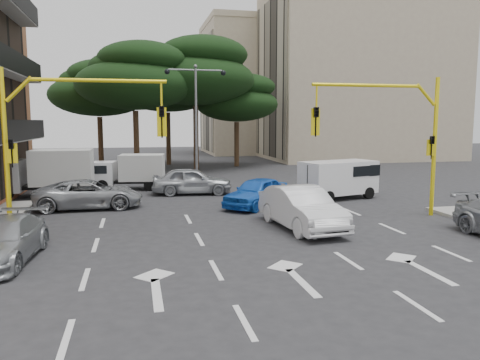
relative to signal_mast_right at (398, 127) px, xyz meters
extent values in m
plane|color=#28282B|center=(-6.80, -1.99, -3.88)|extent=(120.00, 120.00, 0.00)
cube|color=gray|center=(-6.80, 14.01, -3.81)|extent=(1.40, 6.00, 0.15)
cube|color=tan|center=(13.20, 30.01, 5.12)|extent=(20.00, 12.00, 18.00)
cube|color=black|center=(3.14, 30.01, 4.62)|extent=(0.12, 11.04, 16.20)
cube|color=tan|center=(6.20, 42.01, 4.12)|extent=(16.00, 12.00, 16.00)
cube|color=black|center=(-1.86, 42.01, 3.62)|extent=(0.12, 11.04, 14.20)
cube|color=tan|center=(6.20, 42.01, 12.47)|extent=(16.15, 12.15, 0.70)
cylinder|color=#382616|center=(-10.80, 20.01, -1.41)|extent=(0.44, 0.44, 4.95)
ellipsoid|color=black|center=(-10.80, 20.01, 3.05)|extent=(9.15, 9.15, 3.87)
ellipsoid|color=black|center=(-10.20, 19.61, 4.92)|extent=(6.86, 6.86, 2.86)
ellipsoid|color=black|center=(-11.30, 20.31, 4.37)|extent=(6.07, 6.07, 2.64)
cylinder|color=#382616|center=(-5.80, 22.01, -1.18)|extent=(0.44, 0.44, 5.40)
ellipsoid|color=black|center=(-5.80, 22.01, 3.68)|extent=(9.98, 9.98, 4.22)
ellipsoid|color=black|center=(-5.20, 21.61, 5.72)|extent=(7.49, 7.49, 3.12)
ellipsoid|color=black|center=(-6.30, 22.31, 5.12)|extent=(6.62, 6.62, 2.88)
cylinder|color=#382616|center=(-13.80, 24.01, -1.63)|extent=(0.44, 0.44, 4.50)
ellipsoid|color=black|center=(-13.80, 24.01, 2.42)|extent=(8.32, 8.32, 3.52)
ellipsoid|color=black|center=(-13.20, 23.61, 4.12)|extent=(6.24, 6.24, 2.60)
ellipsoid|color=black|center=(-14.30, 24.31, 3.62)|extent=(5.52, 5.52, 2.40)
cylinder|color=#382616|center=(-1.80, 24.01, -1.86)|extent=(0.44, 0.44, 4.05)
ellipsoid|color=black|center=(-1.80, 24.01, 1.79)|extent=(7.49, 7.49, 3.17)
ellipsoid|color=black|center=(-1.20, 23.61, 3.32)|extent=(5.62, 5.62, 2.34)
ellipsoid|color=black|center=(-2.30, 24.31, 2.87)|extent=(4.97, 4.97, 2.16)
cylinder|color=#382616|center=(-7.80, 27.01, -1.41)|extent=(0.44, 0.44, 4.95)
ellipsoid|color=black|center=(-7.80, 27.01, 3.05)|extent=(9.15, 9.15, 3.87)
ellipsoid|color=black|center=(-7.20, 26.61, 4.92)|extent=(6.86, 6.86, 2.86)
ellipsoid|color=black|center=(-8.30, 27.31, 4.37)|extent=(6.07, 6.07, 2.64)
cylinder|color=yellow|center=(1.80, 0.01, -0.88)|extent=(0.18, 0.18, 6.00)
cylinder|color=yellow|center=(1.25, 0.01, 1.37)|extent=(0.95, 0.14, 0.95)
cylinder|color=yellow|center=(-1.50, 0.01, 1.72)|extent=(4.80, 0.14, 0.14)
cylinder|color=yellow|center=(-3.70, 0.01, 1.27)|extent=(0.08, 0.08, 0.90)
imported|color=black|center=(-3.70, 0.01, 0.22)|extent=(0.20, 0.24, 1.20)
cube|color=yellow|center=(-3.70, 0.09, 0.22)|extent=(0.36, 0.06, 1.10)
imported|color=black|center=(1.58, -0.14, -0.88)|extent=(0.16, 0.20, 1.00)
cube|color=yellow|center=(1.58, -0.04, -0.88)|extent=(0.35, 0.08, 0.70)
cylinder|color=yellow|center=(-15.40, 0.01, -0.88)|extent=(0.18, 0.18, 6.00)
cylinder|color=yellow|center=(-14.85, 0.01, 1.37)|extent=(0.95, 0.14, 0.95)
cylinder|color=yellow|center=(-12.10, 0.01, 1.72)|extent=(4.80, 0.14, 0.14)
cylinder|color=yellow|center=(-9.90, 0.01, 1.27)|extent=(0.08, 0.08, 0.90)
imported|color=black|center=(-9.90, 0.01, 0.22)|extent=(0.20, 0.24, 1.20)
cube|color=yellow|center=(-9.90, 0.09, 0.22)|extent=(0.36, 0.06, 1.10)
imported|color=black|center=(-15.18, -0.14, -0.88)|extent=(0.16, 0.20, 1.00)
cube|color=yellow|center=(-15.18, -0.04, -0.88)|extent=(0.35, 0.08, 0.70)
cylinder|color=slate|center=(-6.80, 14.01, 0.02)|extent=(0.16, 0.16, 7.50)
cylinder|color=slate|center=(-7.70, 14.01, 3.67)|extent=(1.80, 0.10, 0.10)
sphere|color=black|center=(-8.70, 14.01, 3.52)|extent=(0.36, 0.36, 0.36)
cylinder|color=slate|center=(-5.90, 14.01, 3.67)|extent=(1.80, 0.10, 0.10)
sphere|color=black|center=(-4.90, 14.01, 3.52)|extent=(0.36, 0.36, 0.36)
sphere|color=slate|center=(-6.80, 14.01, 3.92)|extent=(0.24, 0.24, 0.24)
imported|color=silver|center=(-4.72, -1.18, -3.08)|extent=(2.21, 5.06, 1.62)
imported|color=blue|center=(-5.22, 3.66, -3.17)|extent=(4.18, 4.10, 1.42)
imported|color=#979B9F|center=(-14.80, -3.34, -3.24)|extent=(2.19, 4.58, 1.29)
imported|color=#9A9DA1|center=(-13.12, 5.01, -3.19)|extent=(5.03, 2.42, 1.38)
imported|color=#A7ABAF|center=(-7.81, 8.32, -3.12)|extent=(4.66, 2.29, 1.53)
camera|label=1|loc=(-10.92, -17.98, 0.25)|focal=35.00mm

